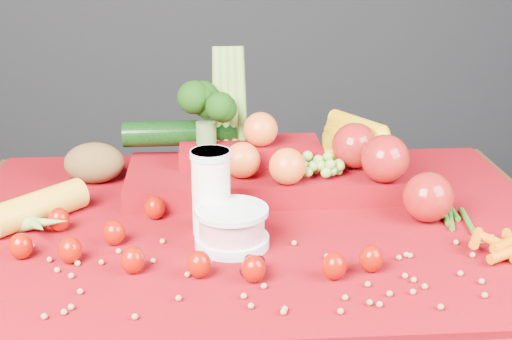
{
  "coord_description": "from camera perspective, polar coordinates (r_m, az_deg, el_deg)",
  "views": [
    {
      "loc": [
        -0.08,
        -1.15,
        1.28
      ],
      "look_at": [
        0.0,
        0.02,
        0.85
      ],
      "focal_mm": 50.0,
      "sensor_mm": 36.0,
      "label": 1
    }
  ],
  "objects": [
    {
      "name": "table",
      "position": [
        1.31,
        0.06,
        -8.32
      ],
      "size": [
        1.1,
        0.8,
        0.75
      ],
      "color": "#381C0C",
      "rests_on": "ground"
    },
    {
      "name": "red_cloth",
      "position": [
        1.27,
        0.06,
        -4.3
      ],
      "size": [
        1.05,
        0.75,
        0.01
      ],
      "primitive_type": "cube",
      "color": "#730309",
      "rests_on": "table"
    },
    {
      "name": "milk_glass",
      "position": [
        1.19,
        -3.62,
        -1.55
      ],
      "size": [
        0.07,
        0.07,
        0.15
      ],
      "rotation": [
        0.0,
        0.0,
        0.35
      ],
      "color": "white",
      "rests_on": "red_cloth"
    },
    {
      "name": "yogurt_bowl",
      "position": [
        1.16,
        -1.95,
        -4.48
      ],
      "size": [
        0.12,
        0.12,
        0.07
      ],
      "rotation": [
        0.0,
        0.0,
        -0.0
      ],
      "color": "silver",
      "rests_on": "red_cloth"
    },
    {
      "name": "strawberry_scatter",
      "position": [
        1.13,
        -7.09,
        -5.93
      ],
      "size": [
        0.58,
        0.28,
        0.05
      ],
      "color": "#930400",
      "rests_on": "red_cloth"
    },
    {
      "name": "dark_grape_cluster",
      "position": [
        1.09,
        -0.41,
        -7.58
      ],
      "size": [
        0.06,
        0.05,
        0.03
      ],
      "primitive_type": null,
      "color": "black",
      "rests_on": "red_cloth"
    },
    {
      "name": "soybean_scatter",
      "position": [
        1.08,
        0.81,
        -8.16
      ],
      "size": [
        0.84,
        0.24,
        0.01
      ],
      "primitive_type": null,
      "color": "#9A7042",
      "rests_on": "red_cloth"
    },
    {
      "name": "corn_ear",
      "position": [
        1.28,
        -17.25,
        -3.71
      ],
      "size": [
        0.25,
        0.26,
        0.06
      ],
      "rotation": [
        0.0,
        0.0,
        0.81
      ],
      "color": "gold",
      "rests_on": "red_cloth"
    },
    {
      "name": "potato",
      "position": [
        1.46,
        -12.81,
        0.56
      ],
      "size": [
        0.12,
        0.09,
        0.08
      ],
      "primitive_type": "ellipsoid",
      "color": "brown",
      "rests_on": "red_cloth"
    },
    {
      "name": "baby_carrot_pile",
      "position": [
        1.2,
        19.25,
        -5.93
      ],
      "size": [
        0.18,
        0.17,
        0.03
      ],
      "primitive_type": null,
      "color": "#D15907",
      "rests_on": "red_cloth"
    },
    {
      "name": "green_bean_pile",
      "position": [
        1.33,
        15.68,
        -3.45
      ],
      "size": [
        0.14,
        0.12,
        0.01
      ],
      "primitive_type": null,
      "color": "#2A5F15",
      "rests_on": "red_cloth"
    },
    {
      "name": "produce_mound",
      "position": [
        1.39,
        1.93,
        0.8
      ],
      "size": [
        0.6,
        0.37,
        0.27
      ],
      "color": "#730309",
      "rests_on": "red_cloth"
    }
  ]
}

